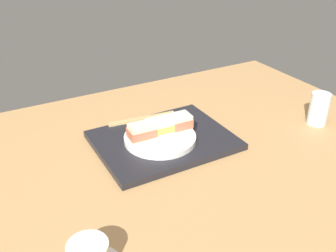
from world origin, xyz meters
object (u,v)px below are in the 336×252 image
(sandwich_far, at_px, (142,132))
(chopsticks_pair, at_px, (142,119))
(sandwich_near, at_px, (177,123))
(sandwich_plate, at_px, (160,138))
(sandwich_middle, at_px, (160,128))
(drinking_glass, at_px, (319,109))

(sandwich_far, relative_size, chopsticks_pair, 0.34)
(sandwich_near, bearing_deg, chopsticks_pair, -72.09)
(sandwich_plate, distance_m, sandwich_middle, 0.04)
(chopsticks_pair, bearing_deg, drinking_glass, 152.15)
(sandwich_near, bearing_deg, sandwich_middle, -0.97)
(drinking_glass, bearing_deg, chopsticks_pair, -27.85)
(sandwich_near, relative_size, chopsticks_pair, 0.33)
(sandwich_far, height_order, chopsticks_pair, sandwich_far)
(sandwich_near, height_order, drinking_glass, drinking_glass)
(sandwich_plate, bearing_deg, drinking_glass, 166.60)
(sandwich_near, height_order, sandwich_far, same)
(sandwich_plate, bearing_deg, sandwich_middle, 45.00)
(sandwich_near, xyz_separation_m, sandwich_middle, (0.06, -0.00, 0.00))
(drinking_glass, bearing_deg, sandwich_near, -14.91)
(sandwich_plate, xyz_separation_m, sandwich_near, (-0.06, 0.00, 0.03))
(sandwich_middle, distance_m, drinking_glass, 0.54)
(sandwich_plate, relative_size, drinking_glass, 1.99)
(sandwich_near, bearing_deg, sandwich_plate, -0.97)
(sandwich_plate, height_order, chopsticks_pair, sandwich_plate)
(chopsticks_pair, bearing_deg, sandwich_near, 107.91)
(sandwich_plate, bearing_deg, sandwich_far, -0.97)
(sandwich_plate, relative_size, sandwich_middle, 2.89)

